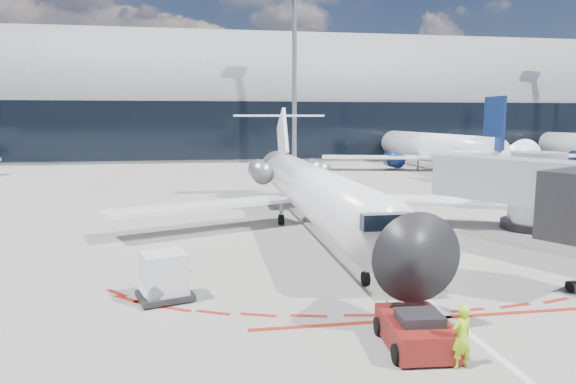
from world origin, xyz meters
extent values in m
plane|color=gray|center=(0.00, 0.00, 0.00)|extent=(260.00, 260.00, 0.00)
cube|color=silver|center=(0.00, 2.00, 0.01)|extent=(0.25, 40.00, 0.01)
cube|color=maroon|center=(0.00, -11.50, 0.01)|extent=(14.00, 0.25, 0.01)
cube|color=gray|center=(0.00, 65.00, 5.00)|extent=(150.00, 24.00, 10.00)
cylinder|color=gray|center=(0.00, 65.00, 10.00)|extent=(150.00, 24.00, 24.00)
cube|color=black|center=(0.00, 52.95, 5.00)|extent=(150.00, 0.20, 9.00)
cube|color=#979A9F|center=(9.00, -4.50, 3.60)|extent=(8.22, 12.61, 2.30)
cylinder|color=#979A9F|center=(12.05, 1.24, 2.40)|extent=(3.20, 3.20, 4.80)
cylinder|color=black|center=(12.05, 1.24, 0.25)|extent=(4.00, 4.00, 0.50)
cylinder|color=gray|center=(5.00, 48.00, 12.50)|extent=(0.70, 0.70, 25.00)
cylinder|color=white|center=(-1.81, 2.23, 2.55)|extent=(2.92, 23.83, 2.92)
cone|color=black|center=(-1.81, -11.21, 2.55)|extent=(2.92, 3.03, 2.92)
cone|color=white|center=(-1.81, 16.09, 2.55)|extent=(2.92, 3.90, 2.92)
cube|color=black|center=(-1.81, -9.47, 3.14)|extent=(1.84, 1.52, 0.60)
cube|color=white|center=(-8.53, 3.85, 1.57)|extent=(11.60, 6.88, 0.34)
cube|color=white|center=(4.91, 3.85, 1.57)|extent=(11.60, 6.88, 0.34)
cube|color=white|center=(-1.81, 15.01, 5.15)|extent=(0.27, 5.08, 5.17)
cube|color=white|center=(-1.81, 17.28, 7.10)|extent=(7.80, 1.73, 0.17)
cylinder|color=slate|center=(-4.03, 11.76, 2.82)|extent=(1.62, 3.68, 1.62)
cylinder|color=slate|center=(0.41, 11.76, 2.82)|extent=(1.62, 3.68, 1.62)
cylinder|color=black|center=(-1.81, -7.74, 0.30)|extent=(0.24, 0.61, 0.61)
cylinder|color=black|center=(-3.44, 4.93, 0.35)|extent=(0.32, 0.69, 0.69)
cylinder|color=black|center=(-0.19, 4.93, 0.35)|extent=(0.32, 0.69, 0.69)
cylinder|color=gray|center=(-1.81, -7.74, 0.60)|extent=(0.19, 0.19, 1.19)
cube|color=#63130E|center=(-2.11, -13.53, 0.49)|extent=(2.00, 2.99, 0.81)
cube|color=black|center=(-2.13, -13.80, 1.03)|extent=(1.33, 1.17, 0.31)
cylinder|color=gray|center=(-1.96, -11.57, 0.31)|extent=(0.26, 2.33, 0.09)
cylinder|color=black|center=(-3.03, -14.45, 0.29)|extent=(0.29, 0.59, 0.57)
cylinder|color=black|center=(-1.33, -14.58, 0.29)|extent=(0.29, 0.59, 0.57)
cylinder|color=black|center=(-2.88, -12.49, 0.29)|extent=(0.29, 0.59, 0.57)
cylinder|color=black|center=(-1.19, -12.61, 0.29)|extent=(0.29, 0.59, 0.57)
imported|color=#B1ED18|center=(-1.40, -14.96, 0.90)|extent=(0.75, 0.60, 1.81)
cube|color=black|center=(-9.86, -8.14, 0.18)|extent=(2.36, 2.17, 0.22)
cube|color=white|center=(-9.86, -8.14, 1.06)|extent=(1.93, 1.87, 1.56)
cylinder|color=black|center=(-10.42, -8.97, 0.10)|extent=(0.15, 0.22, 0.20)
cylinder|color=black|center=(-8.93, -8.51, 0.10)|extent=(0.15, 0.22, 0.20)
cylinder|color=black|center=(-10.80, -7.76, 0.10)|extent=(0.15, 0.22, 0.20)
cylinder|color=black|center=(-9.31, -7.30, 0.10)|extent=(0.15, 0.22, 0.20)
cone|color=#FD3905|center=(-9.10, -4.69, 0.22)|extent=(0.32, 0.32, 0.44)
camera|label=1|loc=(-8.27, -27.39, 6.84)|focal=32.00mm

